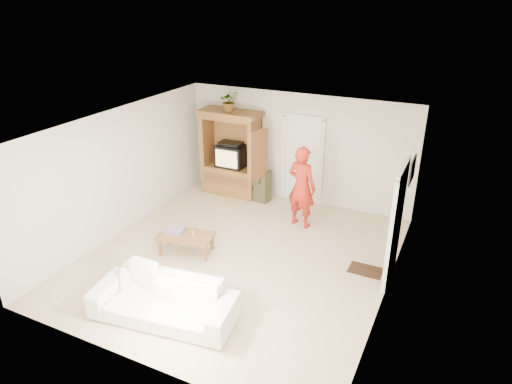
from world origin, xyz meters
The scene contains 19 objects.
floor centered at (0.00, 0.00, 0.00)m, with size 6.00×6.00×0.00m, color tan.
ceiling centered at (0.00, 0.00, 2.60)m, with size 6.00×6.00×0.00m, color white.
wall_back centered at (0.00, 3.00, 1.30)m, with size 5.50×5.50×0.00m, color silver.
wall_front centered at (0.00, -3.00, 1.30)m, with size 5.50×5.50×0.00m, color silver.
wall_left centered at (-2.75, 0.00, 1.30)m, with size 6.00×6.00×0.00m, color silver.
wall_right centered at (2.75, 0.00, 1.30)m, with size 6.00×6.00×0.00m, color silver.
armoire centered at (-1.58, 2.66, 0.91)m, with size 1.82×1.14×2.10m.
door_back centered at (0.15, 2.97, 1.02)m, with size 0.85×0.05×2.04m, color white.
doorway_right centered at (2.73, 0.60, 1.02)m, with size 0.05×0.90×2.04m, color black.
framed_picture centered at (2.73, 1.90, 1.60)m, with size 0.03×0.60×0.48m, color black.
doormat centered at (2.30, 0.60, 0.01)m, with size 0.60×0.40×0.02m, color #382316.
plant centered at (-1.60, 2.63, 2.34)m, with size 0.43×0.38×0.48m, color #4C7238.
man centered at (0.58, 1.77, 0.90)m, with size 0.66×0.43×1.80m, color #AB2216.
sofa centered at (-0.23, -2.07, 0.33)m, with size 2.25×0.88×0.66m, color white.
coffee_table centered at (-1.01, -0.28, 0.34)m, with size 1.14×0.78×0.39m.
towel centered at (-1.28, -0.28, 0.43)m, with size 0.38×0.28×0.08m, color #E24B66.
candle centered at (-0.87, -0.23, 0.44)m, with size 0.08×0.08×0.10m, color tan.
backpack_black centered at (-0.98, 2.55, 0.19)m, with size 0.30×0.18×0.37m, color black, non-canonical shape.
backpack_olive centered at (-0.72, 2.53, 0.39)m, with size 0.41×0.30×0.78m, color #47442B, non-canonical shape.
Camera 1 is at (3.55, -6.62, 4.72)m, focal length 32.00 mm.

